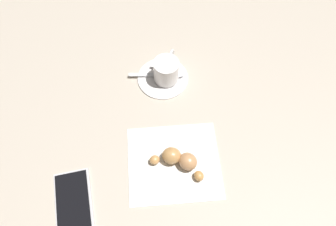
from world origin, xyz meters
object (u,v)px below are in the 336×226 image
(saucer, at_px, (163,78))
(cell_phone, at_px, (74,207))
(espresso_cup, at_px, (167,70))
(sugar_packet, at_px, (164,68))
(napkin, at_px, (174,163))
(croissant, at_px, (179,160))
(teaspoon, at_px, (166,74))

(saucer, distance_m, cell_phone, 0.36)
(saucer, height_order, espresso_cup, espresso_cup)
(sugar_packet, xyz_separation_m, napkin, (-0.25, -0.00, -0.01))
(saucer, xyz_separation_m, croissant, (-0.23, -0.02, 0.02))
(cell_phone, bearing_deg, espresso_cup, -35.14)
(espresso_cup, relative_size, teaspoon, 0.64)
(saucer, bearing_deg, espresso_cup, -96.39)
(teaspoon, relative_size, croissant, 1.20)
(teaspoon, relative_size, sugar_packet, 2.12)
(croissant, distance_m, cell_phone, 0.23)
(espresso_cup, xyz_separation_m, cell_phone, (-0.30, 0.21, -0.03))
(espresso_cup, bearing_deg, sugar_packet, 11.65)
(espresso_cup, relative_size, croissant, 0.77)
(saucer, xyz_separation_m, teaspoon, (0.00, -0.01, 0.01))
(saucer, distance_m, napkin, 0.22)
(saucer, relative_size, napkin, 0.64)
(croissant, bearing_deg, espresso_cup, 2.16)
(espresso_cup, bearing_deg, croissant, -177.84)
(croissant, height_order, cell_phone, croissant)
(teaspoon, distance_m, sugar_packet, 0.02)
(teaspoon, relative_size, napkin, 0.71)
(espresso_cup, distance_m, teaspoon, 0.03)
(teaspoon, bearing_deg, cell_phone, 145.53)
(saucer, xyz_separation_m, cell_phone, (-0.30, 0.20, 0.00))
(espresso_cup, bearing_deg, saucer, 83.61)
(saucer, height_order, teaspoon, teaspoon)
(saucer, distance_m, croissant, 0.23)
(espresso_cup, xyz_separation_m, napkin, (-0.22, 0.00, -0.03))
(espresso_cup, relative_size, cell_phone, 0.55)
(espresso_cup, height_order, sugar_packet, espresso_cup)
(saucer, xyz_separation_m, sugar_packet, (0.02, -0.00, 0.01))
(napkin, relative_size, cell_phone, 1.22)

